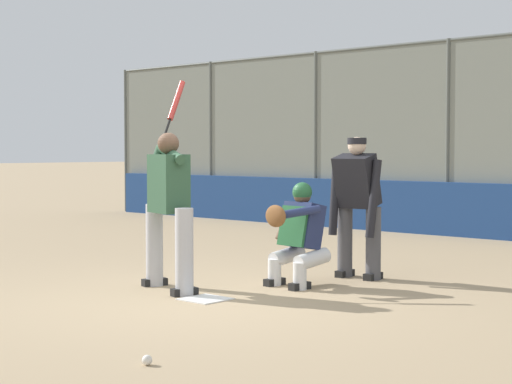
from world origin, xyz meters
The scene contains 6 objects.
ground_plane centered at (0.00, 0.00, 0.00)m, with size 160.00×160.00×0.00m, color tan.
home_plate_marker centered at (0.00, 0.00, 0.01)m, with size 0.43×0.43×0.01m, color white.
batter_at_plate centered at (0.70, -0.14, 0.93)m, with size 0.92×0.90×2.31m.
catcher_behind_plate centered at (-0.15, -1.29, 0.60)m, with size 0.62×0.75×1.16m.
umpire_home centered at (-0.32, -2.19, 0.90)m, with size 0.68×0.43×1.67m.
baseball_loose centered at (-1.58, 2.13, 0.04)m, with size 0.07×0.07×0.07m, color white.
Camera 1 is at (-6.13, 6.05, 1.52)m, focal length 60.00 mm.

